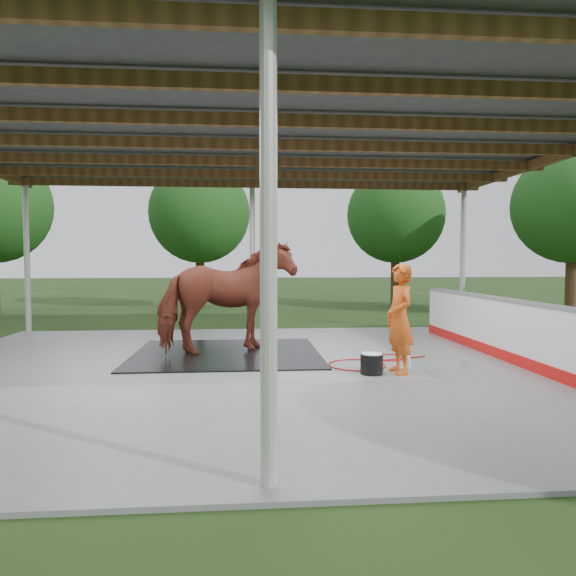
{
  "coord_description": "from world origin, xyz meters",
  "views": [
    {
      "loc": [
        -0.18,
        -8.79,
        1.88
      ],
      "look_at": [
        0.59,
        0.56,
        1.38
      ],
      "focal_mm": 32.0,
      "sensor_mm": 36.0,
      "label": 1
    }
  ],
  "objects": [
    {
      "name": "soap_bottle_a",
      "position": [
        2.53,
        -0.44,
        0.21
      ],
      "size": [
        0.16,
        0.16,
        0.32
      ],
      "primitive_type": "imported",
      "rotation": [
        0.0,
        0.0,
        0.42
      ],
      "color": "silver",
      "rests_on": "concrete_slab"
    },
    {
      "name": "dasher_board",
      "position": [
        4.6,
        0.0,
        0.59
      ],
      "size": [
        0.16,
        8.0,
        1.15
      ],
      "color": "red",
      "rests_on": "concrete_slab"
    },
    {
      "name": "hose_coil",
      "position": [
        2.0,
        0.18,
        0.06
      ],
      "size": [
        1.97,
        1.49,
        0.02
      ],
      "color": "#A30E0B",
      "rests_on": "concrete_slab"
    },
    {
      "name": "pavilion_structure",
      "position": [
        0.0,
        -0.0,
        3.97
      ],
      "size": [
        12.6,
        10.6,
        4.05
      ],
      "color": "beige",
      "rests_on": "ground"
    },
    {
      "name": "soap_bottle_b",
      "position": [
        3.59,
        -0.16,
        0.15
      ],
      "size": [
        0.11,
        0.11,
        0.21
      ],
      "primitive_type": "imported",
      "rotation": [
        0.0,
        0.0,
        -0.22
      ],
      "color": "#338CD8",
      "rests_on": "concrete_slab"
    },
    {
      "name": "horse",
      "position": [
        -0.56,
        1.3,
        1.18
      ],
      "size": [
        2.86,
        2.14,
        2.2
      ],
      "primitive_type": "imported",
      "rotation": [
        0.0,
        0.0,
        1.99
      ],
      "color": "maroon",
      "rests_on": "rubber_mat"
    },
    {
      "name": "ground",
      "position": [
        0.0,
        0.0,
        0.0
      ],
      "size": [
        100.0,
        100.0,
        0.0
      ],
      "primitive_type": "plane",
      "color": "#1E3814"
    },
    {
      "name": "concrete_slab",
      "position": [
        0.0,
        0.0,
        0.03
      ],
      "size": [
        12.0,
        10.0,
        0.05
      ],
      "primitive_type": "cube",
      "color": "slate",
      "rests_on": "ground"
    },
    {
      "name": "rubber_mat",
      "position": [
        -0.56,
        1.3,
        0.06
      ],
      "size": [
        3.61,
        3.38,
        0.03
      ],
      "primitive_type": "cube",
      "color": "black",
      "rests_on": "concrete_slab"
    },
    {
      "name": "tree_belt",
      "position": [
        0.3,
        0.9,
        3.79
      ],
      "size": [
        28.0,
        28.0,
        5.8
      ],
      "color": "#382314",
      "rests_on": "ground"
    },
    {
      "name": "wash_bucket",
      "position": [
        1.85,
        -0.71,
        0.22
      ],
      "size": [
        0.37,
        0.37,
        0.34
      ],
      "color": "black",
      "rests_on": "concrete_slab"
    },
    {
      "name": "handler",
      "position": [
        2.31,
        -0.69,
        0.94
      ],
      "size": [
        0.52,
        0.71,
        1.79
      ],
      "primitive_type": "imported",
      "rotation": [
        0.0,
        0.0,
        -1.43
      ],
      "color": "#CC5015",
      "rests_on": "concrete_slab"
    }
  ]
}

